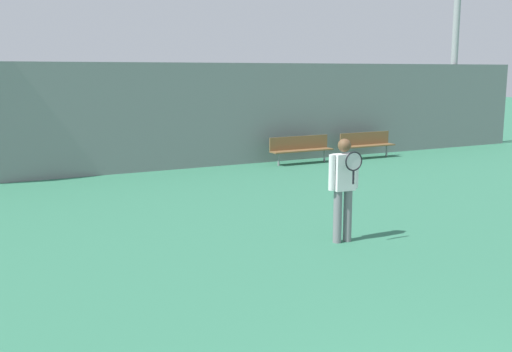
{
  "coord_description": "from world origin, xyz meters",
  "views": [
    {
      "loc": [
        -3.74,
        -2.01,
        2.78
      ],
      "look_at": [
        0.97,
        6.96,
        0.99
      ],
      "focal_mm": 42.0,
      "sensor_mm": 36.0,
      "label": 1
    }
  ],
  "objects": [
    {
      "name": "bench_courtside_far",
      "position": [
        5.82,
        13.29,
        0.5
      ],
      "size": [
        2.04,
        0.4,
        0.82
      ],
      "color": "brown",
      "rests_on": "ground_plane"
    },
    {
      "name": "bench_adjacent_court",
      "position": [
        8.31,
        13.29,
        0.5
      ],
      "size": [
        1.93,
        0.4,
        0.82
      ],
      "color": "brown",
      "rests_on": "ground_plane"
    },
    {
      "name": "back_fence",
      "position": [
        0.0,
        14.0,
        1.5
      ],
      "size": [
        30.95,
        0.06,
        3.01
      ],
      "color": "gray",
      "rests_on": "ground_plane"
    },
    {
      "name": "tennis_player",
      "position": [
        1.94,
        5.76,
        0.97
      ],
      "size": [
        0.55,
        0.41,
        1.71
      ],
      "rotation": [
        0.0,
        0.0,
        -0.06
      ],
      "color": "slate",
      "rests_on": "ground_plane"
    }
  ]
}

